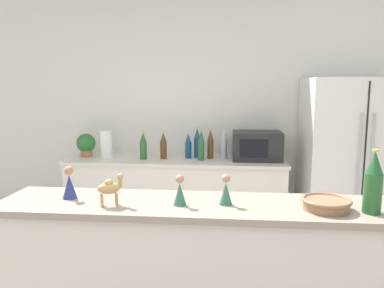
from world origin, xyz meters
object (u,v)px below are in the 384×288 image
at_px(microwave, 257,146).
at_px(back_bottle_0, 188,146).
at_px(back_bottle_2, 143,146).
at_px(wine_bottle, 373,183).
at_px(paper_towel_roll, 106,144).
at_px(back_bottle_1, 163,146).
at_px(fruit_bowl, 326,203).
at_px(back_bottle_5, 210,144).
at_px(potted_plant, 86,144).
at_px(back_bottle_4, 224,144).
at_px(camel_figurine, 110,187).
at_px(wise_man_figurine_purple, 180,192).
at_px(back_bottle_3, 201,146).
at_px(wise_man_figurine_crimson, 226,192).
at_px(refrigerator, 350,167).
at_px(back_bottle_6, 197,143).
at_px(wise_man_figurine_blue, 69,185).

relative_size(microwave, back_bottle_0, 1.84).
relative_size(back_bottle_2, wine_bottle, 0.94).
distance_m(paper_towel_roll, back_bottle_1, 0.58).
bearing_deg(fruit_bowl, back_bottle_5, 108.24).
xyz_separation_m(potted_plant, back_bottle_4, (1.43, 0.02, 0.02)).
height_order(potted_plant, wine_bottle, wine_bottle).
distance_m(back_bottle_5, camel_figurine, 2.04).
bearing_deg(wise_man_figurine_purple, fruit_bowl, -0.28).
relative_size(potted_plant, camel_figurine, 1.50).
bearing_deg(wise_man_figurine_purple, back_bottle_0, 94.87).
distance_m(back_bottle_3, wise_man_figurine_crimson, 1.84).
distance_m(microwave, camel_figurine, 2.16).
distance_m(microwave, wine_bottle, 2.01).
height_order(refrigerator, fruit_bowl, refrigerator).
height_order(back_bottle_4, wise_man_figurine_purple, back_bottle_4).
bearing_deg(back_bottle_4, fruit_bowl, -75.40).
height_order(back_bottle_2, fruit_bowl, back_bottle_2).
bearing_deg(wise_man_figurine_crimson, refrigerator, 57.10).
bearing_deg(back_bottle_6, back_bottle_5, -20.09).
height_order(wine_bottle, fruit_bowl, wine_bottle).
relative_size(paper_towel_roll, wise_man_figurine_crimson, 1.81).
bearing_deg(back_bottle_1, back_bottle_4, 5.16).
xyz_separation_m(microwave, back_bottle_4, (-0.33, 0.01, 0.01)).
distance_m(paper_towel_roll, back_bottle_2, 0.39).
bearing_deg(back_bottle_3, back_bottle_5, 47.40).
xyz_separation_m(back_bottle_0, camel_figurine, (-0.17, -2.00, 0.10)).
distance_m(potted_plant, paper_towel_roll, 0.24).
xyz_separation_m(back_bottle_1, wise_man_figurine_purple, (0.41, -1.90, 0.07)).
bearing_deg(wise_man_figurine_crimson, wise_man_figurine_blue, 178.15).
distance_m(fruit_bowl, wise_man_figurine_purple, 0.70).
bearing_deg(camel_figurine, back_bottle_5, 78.66).
distance_m(back_bottle_4, camel_figurine, 2.07).
bearing_deg(back_bottle_5, potted_plant, -179.40).
xyz_separation_m(back_bottle_2, back_bottle_3, (0.58, 0.00, 0.01)).
bearing_deg(back_bottle_3, microwave, 8.73).
bearing_deg(wise_man_figurine_crimson, back_bottle_2, 114.59).
xyz_separation_m(wine_bottle, wise_man_figurine_crimson, (-0.68, 0.06, -0.08)).
relative_size(camel_figurine, wise_man_figurine_purple, 1.04).
bearing_deg(back_bottle_2, back_bottle_5, 8.60).
distance_m(back_bottle_5, wise_man_figurine_purple, 1.95).
xyz_separation_m(back_bottle_1, camel_figurine, (0.07, -1.94, 0.10)).
bearing_deg(back_bottle_5, camel_figurine, -101.34).
height_order(back_bottle_0, wise_man_figurine_blue, wise_man_figurine_blue).
height_order(back_bottle_1, wise_man_figurine_purple, wise_man_figurine_purple).
xyz_separation_m(microwave, wise_man_figurine_crimson, (-0.30, -1.91, 0.06)).
xyz_separation_m(microwave, back_bottle_5, (-0.46, 0.01, 0.01)).
bearing_deg(wine_bottle, back_bottle_1, 124.21).
height_order(paper_towel_roll, fruit_bowl, paper_towel_roll).
height_order(back_bottle_6, wise_man_figurine_crimson, back_bottle_6).
relative_size(potted_plant, wine_bottle, 0.80).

